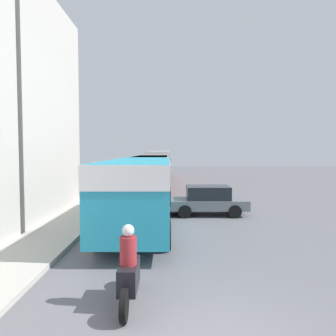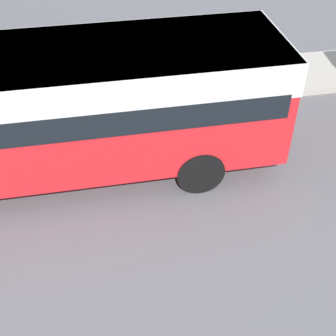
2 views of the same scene
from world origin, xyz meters
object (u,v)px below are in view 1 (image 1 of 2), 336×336
at_px(bus_lead, 140,184).
at_px(bus_third_in_line, 159,161).
at_px(bus_following, 151,169).
at_px(motorcycle_behind_lead, 129,272).
at_px(pedestrian_near_curb, 114,182).
at_px(car_crossing, 208,200).

height_order(bus_lead, bus_third_in_line, bus_third_in_line).
relative_size(bus_following, bus_third_in_line, 0.86).
relative_size(bus_third_in_line, motorcycle_behind_lead, 5.07).
xyz_separation_m(bus_third_in_line, pedestrian_near_curb, (-2.91, -14.66, -1.06)).
distance_m(bus_following, pedestrian_near_curb, 3.00).
bearing_deg(bus_third_in_line, car_crossing, -81.98).
distance_m(bus_lead, bus_following, 11.25).
height_order(bus_following, bus_third_in_line, bus_third_in_line).
xyz_separation_m(bus_following, motorcycle_behind_lead, (0.47, -17.96, -1.16)).
height_order(car_crossing, pedestrian_near_curb, pedestrian_near_curb).
relative_size(bus_following, car_crossing, 2.51).
xyz_separation_m(bus_lead, pedestrian_near_curb, (-2.80, 10.19, -0.90)).
relative_size(bus_following, motorcycle_behind_lead, 4.37).
bearing_deg(motorcycle_behind_lead, bus_lead, 92.86).
height_order(bus_lead, motorcycle_behind_lead, bus_lead).
relative_size(bus_lead, motorcycle_behind_lead, 4.27).
xyz_separation_m(motorcycle_behind_lead, pedestrian_near_curb, (-3.14, 16.91, 0.30)).
bearing_deg(bus_following, bus_lead, -89.33).
height_order(bus_following, car_crossing, bus_following).
bearing_deg(bus_lead, car_crossing, 42.45).
bearing_deg(bus_third_in_line, bus_following, -91.00).
height_order(bus_following, motorcycle_behind_lead, bus_following).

